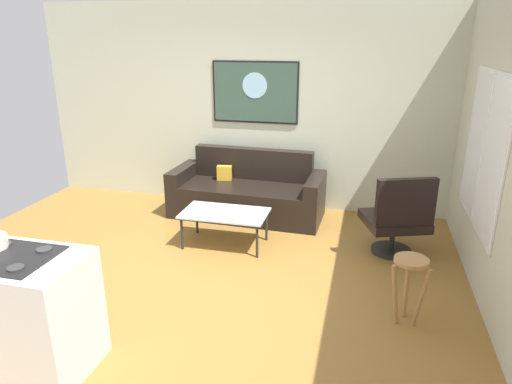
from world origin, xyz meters
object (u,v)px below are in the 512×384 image
Objects in this scene: couch at (248,194)px; armchair at (398,218)px; wall_painting at (255,92)px; bar_stool at (410,275)px; coffee_table at (225,215)px.

armchair is (1.92, -0.80, 0.16)m from couch.
wall_painting is (-0.01, 0.46, 1.32)m from couch.
bar_stool is at bearing -46.66° from couch.
bar_stool is (1.96, -2.08, 0.16)m from couch.
bar_stool is (1.97, -1.09, 0.08)m from coffee_table.
couch is 2.87m from bar_stool.
armchair reaches higher than bar_stool.
wall_painting reaches higher than coffee_table.
armchair is at bearing -22.59° from couch.
couch is 2.16× the size of armchair.
couch is 1.40m from wall_painting.
couch is 0.99m from coffee_table.
wall_painting is (-1.97, 2.54, 1.16)m from bar_stool.
couch is 2.09× the size of coffee_table.
armchair is at bearing -33.13° from wall_painting.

